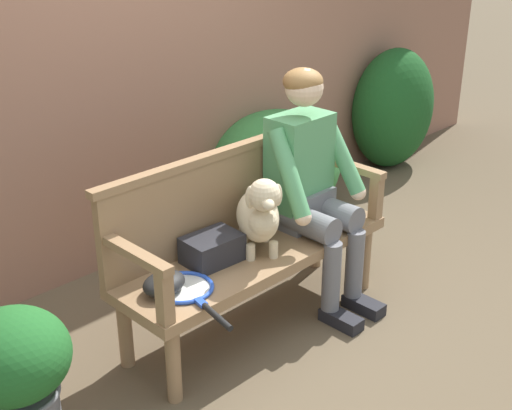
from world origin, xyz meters
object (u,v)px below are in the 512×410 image
object	(u,v)px
garden_bench	(256,259)
person_seated	(310,180)
dog_on_bench	(260,213)
tennis_racket	(186,290)
potted_plant	(15,369)
sports_bag	(212,249)
baseball_glove	(164,283)

from	to	relation	value
garden_bench	person_seated	distance (m)	0.52
dog_on_bench	tennis_racket	xyz separation A→B (m)	(-0.51, -0.03, -0.21)
dog_on_bench	garden_bench	bearing A→B (deg)	67.00
dog_on_bench	potted_plant	bearing A→B (deg)	174.76
tennis_racket	garden_bench	bearing A→B (deg)	7.56
person_seated	tennis_racket	world-z (taller)	person_seated
person_seated	sports_bag	world-z (taller)	person_seated
tennis_racket	sports_bag	xyz separation A→B (m)	(0.28, 0.13, 0.06)
person_seated	sports_bag	size ratio (longest dim) A/B	4.70
person_seated	potted_plant	size ratio (longest dim) A/B	2.14
garden_bench	potted_plant	world-z (taller)	potted_plant
dog_on_bench	baseball_glove	xyz separation A→B (m)	(-0.58, 0.04, -0.18)
garden_bench	baseball_glove	bearing A→B (deg)	-179.82
baseball_glove	sports_bag	world-z (taller)	sports_bag
dog_on_bench	tennis_racket	size ratio (longest dim) A/B	0.77
potted_plant	person_seated	bearing A→B (deg)	-2.85
person_seated	potted_plant	world-z (taller)	person_seated
person_seated	tennis_racket	distance (m)	0.97
garden_bench	baseball_glove	world-z (taller)	baseball_glove
tennis_racket	baseball_glove	xyz separation A→B (m)	(-0.07, 0.07, 0.04)
tennis_racket	potted_plant	bearing A→B (deg)	169.58
tennis_racket	potted_plant	distance (m)	0.81
potted_plant	tennis_racket	bearing A→B (deg)	-10.42
person_seated	potted_plant	xyz separation A→B (m)	(-1.72, 0.09, -0.36)
dog_on_bench	tennis_racket	world-z (taller)	dog_on_bench
person_seated	dog_on_bench	world-z (taller)	person_seated
baseball_glove	potted_plant	world-z (taller)	potted_plant
person_seated	tennis_racket	xyz separation A→B (m)	(-0.93, -0.06, -0.26)
person_seated	sports_bag	distance (m)	0.68
garden_bench	sports_bag	distance (m)	0.29
person_seated	baseball_glove	size ratio (longest dim) A/B	5.98
baseball_glove	garden_bench	bearing A→B (deg)	-9.25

